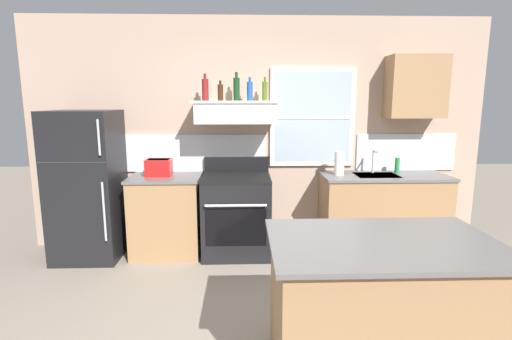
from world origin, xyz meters
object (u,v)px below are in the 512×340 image
(bottle_olive_oil_square, at_px, (265,91))
(bottle_red_label_wine, at_px, (205,89))
(paper_towel_roll, at_px, (339,163))
(bottle_dark_green_wine, at_px, (237,89))
(kitchen_island, at_px, (380,309))
(stove_range, at_px, (237,214))
(refrigerator, at_px, (87,185))
(bottle_brown_stout, at_px, (220,92))
(bottle_blue_liqueur, at_px, (250,91))
(dish_soap_bottle, at_px, (397,165))
(toaster, at_px, (159,167))

(bottle_olive_oil_square, bearing_deg, bottle_red_label_wine, -176.00)
(bottle_olive_oil_square, distance_m, paper_towel_roll, 1.18)
(paper_towel_roll, bearing_deg, bottle_dark_green_wine, 174.28)
(bottle_olive_oil_square, bearing_deg, kitchen_island, -74.54)
(stove_range, bearing_deg, refrigerator, -179.20)
(bottle_brown_stout, height_order, bottle_olive_oil_square, bottle_olive_oil_square)
(refrigerator, bearing_deg, bottle_blue_liqueur, 4.06)
(bottle_red_label_wine, bearing_deg, kitchen_island, -59.46)
(bottle_brown_stout, bearing_deg, bottle_blue_liqueur, 10.13)
(bottle_brown_stout, distance_m, bottle_dark_green_wine, 0.21)
(stove_range, bearing_deg, dish_soap_bottle, 4.18)
(toaster, height_order, dish_soap_bottle, toaster)
(bottle_red_label_wine, height_order, bottle_olive_oil_square, bottle_red_label_wine)
(kitchen_island, bearing_deg, toaster, 130.68)
(toaster, height_order, stove_range, toaster)
(bottle_dark_green_wine, bearing_deg, stove_range, -93.60)
(bottle_olive_oil_square, height_order, paper_towel_roll, bottle_olive_oil_square)
(bottle_dark_green_wine, xyz_separation_m, paper_towel_roll, (1.16, -0.12, -0.83))
(bottle_olive_oil_square, bearing_deg, bottle_brown_stout, -168.31)
(refrigerator, bearing_deg, paper_towel_roll, 1.22)
(refrigerator, distance_m, bottle_blue_liqueur, 2.08)
(bottle_dark_green_wine, distance_m, paper_towel_roll, 1.43)
(toaster, bearing_deg, dish_soap_bottle, 1.79)
(stove_range, relative_size, bottle_dark_green_wine, 3.48)
(stove_range, xyz_separation_m, bottle_red_label_wine, (-0.33, 0.10, 1.40))
(refrigerator, distance_m, toaster, 0.81)
(bottle_red_label_wine, bearing_deg, bottle_blue_liqueur, 0.23)
(bottle_brown_stout, relative_size, bottle_blue_liqueur, 0.85)
(refrigerator, distance_m, bottle_olive_oil_square, 2.24)
(bottle_dark_green_wine, bearing_deg, kitchen_island, -67.20)
(bottle_dark_green_wine, distance_m, bottle_blue_liqueur, 0.16)
(bottle_red_label_wine, xyz_separation_m, bottle_olive_oil_square, (0.66, 0.05, -0.01))
(bottle_blue_liqueur, height_order, paper_towel_roll, bottle_blue_liqueur)
(bottle_blue_liqueur, xyz_separation_m, paper_towel_roll, (1.01, -0.07, -0.81))
(bottle_brown_stout, bearing_deg, bottle_olive_oil_square, 11.69)
(bottle_dark_green_wine, bearing_deg, toaster, -173.36)
(bottle_olive_oil_square, xyz_separation_m, kitchen_island, (0.61, -2.20, -1.40))
(bottle_red_label_wine, bearing_deg, bottle_brown_stout, -18.09)
(bottle_brown_stout, bearing_deg, bottle_red_label_wine, 161.91)
(kitchen_island, bearing_deg, bottle_blue_liqueur, 109.87)
(toaster, distance_m, dish_soap_bottle, 2.75)
(toaster, relative_size, kitchen_island, 0.21)
(paper_towel_roll, bearing_deg, bottle_red_label_wine, 177.49)
(toaster, bearing_deg, bottle_brown_stout, -0.27)
(bottle_blue_liqueur, distance_m, paper_towel_roll, 1.30)
(toaster, xyz_separation_m, kitchen_island, (1.80, -2.10, -0.55))
(bottle_brown_stout, xyz_separation_m, bottle_olive_oil_square, (0.49, 0.10, 0.02))
(bottle_olive_oil_square, bearing_deg, toaster, -175.30)
(bottle_red_label_wine, relative_size, kitchen_island, 0.21)
(bottle_brown_stout, relative_size, kitchen_island, 0.16)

